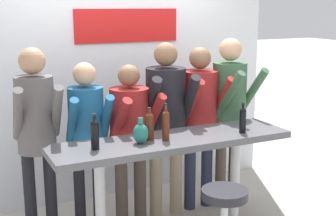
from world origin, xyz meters
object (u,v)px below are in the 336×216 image
wine_bottle_1 (166,124)px  person_right (230,103)px  tasting_table (172,157)px  person_center (166,111)px  decorative_vase (141,133)px  person_far_left (36,123)px  wine_bottle_2 (95,133)px  person_center_right (200,111)px  person_left (87,128)px  person_center_left (130,128)px  wine_bottle_0 (149,125)px  wine_bottle_3 (243,119)px

wine_bottle_1 → person_right: bearing=29.1°
tasting_table → person_right: size_ratio=1.19×
person_center → decorative_vase: person_center is taller
person_far_left → person_center: person_center is taller
person_center → wine_bottle_1: (-0.30, -0.62, 0.05)m
wine_bottle_2 → person_center_right: bearing=24.8°
person_left → person_center_left: (0.41, -0.05, -0.04)m
tasting_table → person_center_right: bearing=43.9°
wine_bottle_0 → person_center_right: bearing=34.1°
tasting_table → wine_bottle_2: 0.76m
wine_bottle_1 → wine_bottle_3: bearing=-6.7°
person_center_right → person_left: bearing=178.8°
person_left → wine_bottle_2: 0.64m
person_far_left → wine_bottle_3: 1.84m
person_center_left → wine_bottle_0: person_center_left is taller
person_center_left → person_right: size_ratio=0.88×
person_center_left → person_center_right: (0.79, 0.04, 0.09)m
person_far_left → person_center_right: 1.66m
tasting_table → person_center_left: person_center_left is taller
person_center_right → wine_bottle_3: 0.72m
person_center → wine_bottle_2: size_ratio=6.09×
person_center_left → wine_bottle_0: 0.53m
person_right → wine_bottle_0: size_ratio=6.39×
person_center_left → person_center: 0.41m
person_far_left → person_center_left: 0.88m
person_far_left → person_left: person_far_left is taller
person_center_left → wine_bottle_2: (-0.52, -0.57, 0.16)m
person_far_left → person_center_left: (0.87, -0.05, -0.14)m
person_left → wine_bottle_3: bearing=-26.1°
person_far_left → person_center: 1.26m
person_center_right → wine_bottle_2: bearing=-155.9°
person_center → decorative_vase: bearing=-123.3°
wine_bottle_0 → decorative_vase: wine_bottle_0 is taller
person_left → person_center_right: (1.20, -0.01, 0.05)m
person_center_left → wine_bottle_2: bearing=-140.6°
person_far_left → person_center: (1.26, -0.02, -0.02)m
wine_bottle_1 → person_center: bearing=63.9°
person_center_left → person_left: bearing=165.4°
person_right → person_center_left: bearing=168.2°
person_left → person_center_left: bearing=-2.5°
tasting_table → wine_bottle_0: wine_bottle_0 is taller
person_center_left → person_right: person_right is taller
person_center_right → wine_bottle_3: size_ratio=6.12×
person_right → decorative_vase: 1.37m
person_center → person_center_left: bearing=-168.2°
person_right → decorative_vase: bearing=-166.6°
tasting_table → wine_bottle_1: 0.33m
person_right → wine_bottle_0: 1.23m
wine_bottle_1 → person_center_right: bearing=42.2°
person_left → person_center: person_center is taller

